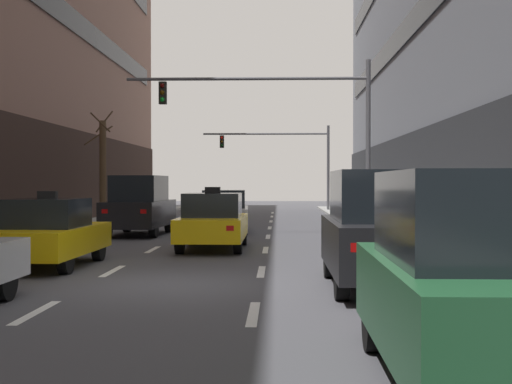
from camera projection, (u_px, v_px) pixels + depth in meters
name	position (u px, v px, depth m)	size (l,w,h in m)	color
ground_plane	(173.00, 284.00, 13.72)	(120.00, 120.00, 0.00)	#424247
sidewalk_right	(502.00, 282.00, 13.52)	(2.70, 80.00, 0.14)	gray
lane_stripe_l1_s3	(36.00, 312.00, 10.78)	(0.16, 2.00, 0.01)	silver
lane_stripe_l1_s4	(113.00, 271.00, 15.77)	(0.16, 2.00, 0.01)	silver
lane_stripe_l1_s5	(153.00, 250.00, 20.77)	(0.16, 2.00, 0.01)	silver
lane_stripe_l1_s6	(177.00, 236.00, 25.77)	(0.16, 2.00, 0.01)	silver
lane_stripe_l1_s7	(194.00, 228.00, 30.76)	(0.16, 2.00, 0.01)	silver
lane_stripe_l1_s8	(205.00, 221.00, 35.76)	(0.16, 2.00, 0.01)	silver
lane_stripe_l1_s9	(214.00, 216.00, 40.76)	(0.16, 2.00, 0.01)	silver
lane_stripe_l1_s10	(221.00, 213.00, 45.76)	(0.16, 2.00, 0.01)	silver
lane_stripe_l2_s3	(253.00, 313.00, 10.67)	(0.16, 2.00, 0.01)	silver
lane_stripe_l2_s4	(261.00, 272.00, 15.67)	(0.16, 2.00, 0.01)	silver
lane_stripe_l2_s5	(266.00, 250.00, 20.66)	(0.16, 2.00, 0.01)	silver
lane_stripe_l2_s6	(268.00, 237.00, 25.66)	(0.16, 2.00, 0.01)	silver
lane_stripe_l2_s7	(270.00, 228.00, 30.66)	(0.16, 2.00, 0.01)	silver
lane_stripe_l2_s8	(271.00, 221.00, 35.66)	(0.16, 2.00, 0.01)	silver
lane_stripe_l2_s9	(272.00, 216.00, 40.65)	(0.16, 2.00, 0.01)	silver
lane_stripe_l2_s10	(273.00, 213.00, 45.65)	(0.16, 2.00, 0.01)	silver
taxi_driving_1	(213.00, 222.00, 20.83)	(1.86, 4.45, 1.85)	black
car_driving_2	(140.00, 205.00, 26.52)	(2.09, 4.68, 2.23)	black
car_driving_3	(224.00, 211.00, 27.93)	(2.06, 4.54, 1.68)	black
taxi_driving_4	(50.00, 233.00, 16.50)	(1.87, 4.32, 1.78)	black
car_parked_0	(472.00, 279.00, 6.92)	(1.86, 4.36, 2.10)	black
car_parked_1	(380.00, 230.00, 13.23)	(1.91, 4.57, 2.21)	black
traffic_signal_0	(294.00, 115.00, 26.41)	(9.16, 0.35, 6.42)	#4C4C51
traffic_signal_1	(288.00, 152.00, 47.56)	(8.53, 0.34, 5.66)	#4C4C51
street_tree_0	(103.00, 170.00, 32.57)	(1.43, 1.44, 5.19)	#4C3823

